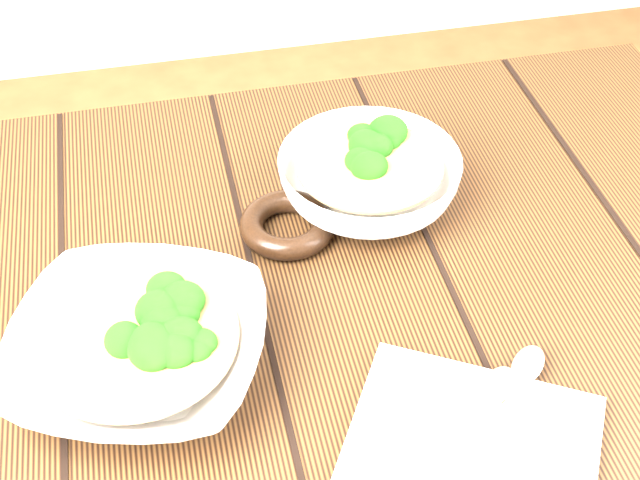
# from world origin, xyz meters

# --- Properties ---
(table) EXTENTS (1.20, 0.80, 0.75)m
(table) POSITION_xyz_m (0.00, 0.00, 0.63)
(table) COLOR #3B2510
(table) RESTS_ON ground
(soup_bowl_front) EXTENTS (0.30, 0.30, 0.07)m
(soup_bowl_front) POSITION_xyz_m (-0.15, -0.06, 0.78)
(soup_bowl_front) COLOR silver
(soup_bowl_front) RESTS_ON table
(soup_bowl_back) EXTENTS (0.25, 0.25, 0.08)m
(soup_bowl_back) POSITION_xyz_m (0.13, 0.14, 0.79)
(soup_bowl_back) COLOR silver
(soup_bowl_back) RESTS_ON table
(trivet) EXTENTS (0.11, 0.11, 0.03)m
(trivet) POSITION_xyz_m (0.03, 0.10, 0.76)
(trivet) COLOR black
(trivet) RESTS_ON table
(napkin) EXTENTS (0.27, 0.26, 0.01)m
(napkin) POSITION_xyz_m (0.13, -0.21, 0.76)
(napkin) COLOR beige
(napkin) RESTS_ON table
(spoon_left) EXTENTS (0.14, 0.14, 0.01)m
(spoon_left) POSITION_xyz_m (0.15, -0.19, 0.76)
(spoon_left) COLOR #AFAA9B
(spoon_left) RESTS_ON napkin
(spoon_right) EXTENTS (0.13, 0.14, 0.01)m
(spoon_right) POSITION_xyz_m (0.19, -0.17, 0.76)
(spoon_right) COLOR #AFAA9B
(spoon_right) RESTS_ON napkin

